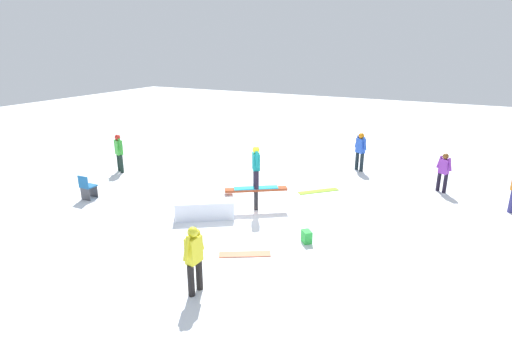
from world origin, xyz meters
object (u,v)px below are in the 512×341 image
loose_snowboard_lime (318,191)px  folding_chair (87,188)px  loose_snowboard_coral (245,254)px  backpack_on_snow (307,237)px  bystander_purple (444,170)px  bystander_blue (360,150)px  bystander_green (119,151)px  rail_feature (256,192)px  main_rider_on_rail (256,168)px  bystander_yellow (194,256)px

loose_snowboard_lime → folding_chair: (-6.95, -4.33, 0.40)m
loose_snowboard_coral → folding_chair: (-6.72, 0.97, 0.40)m
folding_chair → backpack_on_snow: 7.92m
bystander_purple → loose_snowboard_lime: bearing=-123.9°
loose_snowboard_coral → folding_chair: size_ratio=1.51×
backpack_on_snow → bystander_blue: bearing=139.3°
bystander_green → folding_chair: (1.31, -2.86, -0.49)m
bystander_blue → loose_snowboard_lime: bystander_blue is taller
rail_feature → folding_chair: (-5.65, -1.80, -0.20)m
loose_snowboard_coral → folding_chair: 6.80m
main_rider_on_rail → loose_snowboard_lime: (1.30, 2.53, -1.42)m
bystander_green → bystander_yellow: bystander_green is taller
main_rider_on_rail → loose_snowboard_lime: main_rider_on_rail is taller
bystander_green → backpack_on_snow: bearing=-169.1°
bystander_purple → loose_snowboard_coral: bystander_purple is taller
rail_feature → loose_snowboard_coral: 3.03m
loose_snowboard_lime → bystander_yellow: bearing=42.3°
main_rider_on_rail → bystander_blue: main_rider_on_rail is taller
bystander_green → bystander_purple: size_ratio=1.11×
bystander_green → folding_chair: bearing=140.5°
main_rider_on_rail → bystander_purple: 7.01m
main_rider_on_rail → bystander_yellow: size_ratio=0.90×
folding_chair → backpack_on_snow: bearing=-178.3°
rail_feature → loose_snowboard_coral: (1.07, -2.77, -0.61)m
main_rider_on_rail → bystander_green: (-6.96, 1.06, -0.53)m
main_rider_on_rail → bystander_blue: (2.02, 5.79, -0.52)m
loose_snowboard_coral → loose_snowboard_lime: (0.22, 5.30, 0.00)m
bystander_yellow → main_rider_on_rail: bearing=-165.5°
loose_snowboard_lime → backpack_on_snow: 4.06m
bystander_yellow → folding_chair: (-6.53, 2.87, -0.46)m
main_rider_on_rail → bystander_green: bearing=137.5°
bystander_purple → loose_snowboard_lime: size_ratio=0.94×
loose_snowboard_coral → backpack_on_snow: backpack_on_snow is taller
loose_snowboard_lime → folding_chair: 8.20m
bystander_purple → main_rider_on_rail: bearing=-109.8°
folding_chair → backpack_on_snow: folding_chair is taller
folding_chair → backpack_on_snow: size_ratio=2.59×
bystander_blue → loose_snowboard_lime: bearing=-67.9°
bystander_blue → folding_chair: bystander_blue is taller
bystander_blue → folding_chair: 10.81m
rail_feature → bystander_blue: 6.14m
bystander_blue → backpack_on_snow: bystander_blue is taller
bystander_yellow → loose_snowboard_coral: size_ratio=1.17×
bystander_green → bystander_yellow: bearing=169.7°
main_rider_on_rail → backpack_on_snow: 2.94m
backpack_on_snow → rail_feature: bearing=-164.6°
rail_feature → folding_chair: size_ratio=2.09×
bystander_green → bystander_purple: bystander_green is taller
rail_feature → backpack_on_snow: 2.69m
bystander_purple → loose_snowboard_lime: (-4.02, -1.99, -0.81)m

